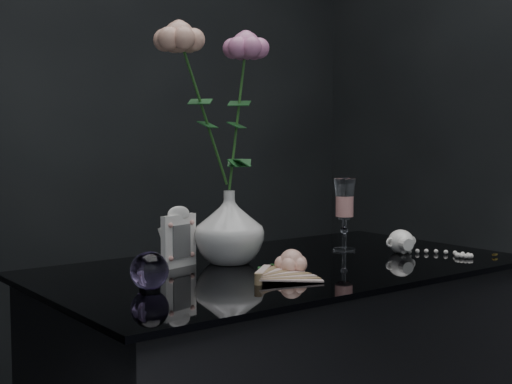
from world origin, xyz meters
TOP-DOWN VIEW (x-y plane):
  - vase at (-0.08, 0.14)m, footprint 0.17×0.17m
  - wine_glass at (0.24, 0.11)m, footprint 0.06×0.06m
  - picture_frame at (-0.19, 0.17)m, footprint 0.11×0.10m
  - paperweight at (-0.35, 0.01)m, footprint 0.07×0.07m
  - paper_fan at (-0.17, -0.08)m, footprint 0.26×0.21m
  - loose_rose at (-0.05, -0.04)m, footprint 0.12×0.16m
  - pearl_jar at (0.32, -0.00)m, footprint 0.25×0.26m
  - roses at (-0.12, 0.13)m, footprint 0.27×0.12m

SIDE VIEW (x-z plane):
  - paper_fan at x=-0.17m, z-range 0.76..0.79m
  - loose_rose at x=-0.05m, z-range 0.76..0.81m
  - pearl_jar at x=0.32m, z-range 0.76..0.82m
  - paperweight at x=-0.35m, z-range 0.76..0.83m
  - picture_frame at x=-0.19m, z-range 0.76..0.89m
  - vase at x=-0.08m, z-range 0.76..0.92m
  - wine_glass at x=0.24m, z-range 0.76..0.94m
  - roses at x=-0.12m, z-range 0.92..1.32m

